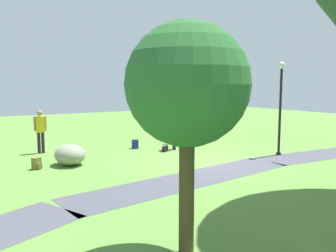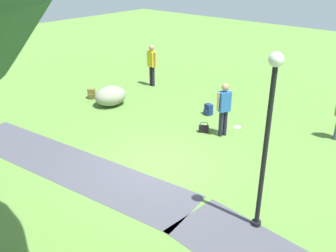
{
  "view_description": "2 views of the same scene",
  "coord_description": "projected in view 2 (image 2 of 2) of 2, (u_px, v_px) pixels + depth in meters",
  "views": [
    {
      "loc": [
        7.98,
        10.18,
        2.91
      ],
      "look_at": [
        0.83,
        -1.41,
        1.27
      ],
      "focal_mm": 37.48,
      "sensor_mm": 36.0,
      "label": 1
    },
    {
      "loc": [
        -6.15,
        6.65,
        5.31
      ],
      "look_at": [
        0.45,
        -0.97,
        0.72
      ],
      "focal_mm": 40.02,
      "sensor_mm": 36.0,
      "label": 2
    }
  ],
  "objects": [
    {
      "name": "man_near_boulder",
      "position": [
        152.0,
        62.0,
        16.36
      ],
      "size": [
        0.52,
        0.28,
        1.82
      ],
      "color": "#251E2C",
      "rests_on": "ground"
    },
    {
      "name": "spare_backpack_on_lawn",
      "position": [
        208.0,
        110.0,
        13.66
      ],
      "size": [
        0.33,
        0.32,
        0.4
      ],
      "color": "navy",
      "rests_on": "ground"
    },
    {
      "name": "backpack_by_boulder",
      "position": [
        91.0,
        94.0,
        15.23
      ],
      "size": [
        0.35,
        0.35,
        0.4
      ],
      "color": "brown",
      "rests_on": "ground"
    },
    {
      "name": "footpath_segment_mid",
      "position": [
        66.0,
        164.0,
        10.46
      ],
      "size": [
        8.14,
        2.61,
        0.01
      ],
      "color": "#484752",
      "rests_on": "ground"
    },
    {
      "name": "lawn_boulder",
      "position": [
        110.0,
        96.0,
        14.48
      ],
      "size": [
        1.1,
        1.31,
        0.75
      ],
      "color": "gray",
      "rests_on": "ground"
    },
    {
      "name": "ground_plane",
      "position": [
        158.0,
        165.0,
        10.44
      ],
      "size": [
        48.0,
        48.0,
        0.0
      ],
      "primitive_type": "plane",
      "color": "#598438"
    },
    {
      "name": "woman_with_handbag",
      "position": [
        224.0,
        106.0,
        11.72
      ],
      "size": [
        0.37,
        0.48,
        1.76
      ],
      "color": "#1E1B30",
      "rests_on": "ground"
    },
    {
      "name": "frisbee_on_grass",
      "position": [
        237.0,
        127.0,
        12.69
      ],
      "size": [
        0.25,
        0.25,
        0.02
      ],
      "color": "white",
      "rests_on": "ground"
    },
    {
      "name": "handbag_on_grass",
      "position": [
        204.0,
        128.0,
        12.3
      ],
      "size": [
        0.37,
        0.37,
        0.31
      ],
      "color": "black",
      "rests_on": "ground"
    },
    {
      "name": "lamp_post",
      "position": [
        268.0,
        128.0,
        7.14
      ],
      "size": [
        0.28,
        0.28,
        3.79
      ],
      "color": "black",
      "rests_on": "ground"
    }
  ]
}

